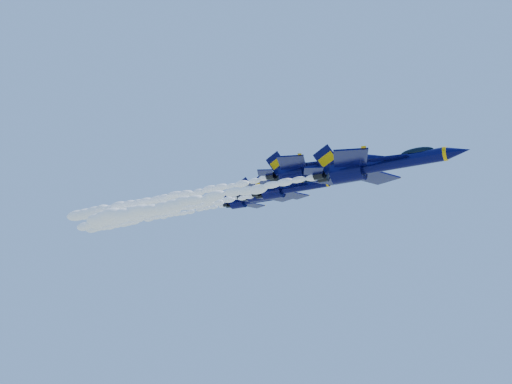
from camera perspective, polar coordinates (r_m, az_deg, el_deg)
The scene contains 10 objects.
jet_lead at distance 66.30m, azimuth 13.70°, elevation 3.00°, with size 19.85×16.28×7.38m.
smoke_trail_jet_lead at distance 80.83m, azimuth -7.88°, elevation -1.08°, with size 45.91×2.53×2.28m, color white.
jet_second at distance 73.85m, azimuth 6.82°, elevation 2.73°, with size 18.11×14.86×6.73m.
smoke_trail_jet_second at distance 90.30m, azimuth -11.10°, elevation -0.86°, with size 45.91×2.31×2.08m, color white.
jet_third at distance 84.91m, azimuth 3.94°, elevation 0.41°, with size 16.42×13.47×6.10m.
smoke_trail_jet_third at distance 101.71m, azimuth -11.16°, elevation -2.33°, with size 45.91×2.09×1.88m, color white.
jet_fourth at distance 98.26m, azimuth 2.17°, elevation 0.11°, with size 18.99×15.57×7.06m.
smoke_trail_jet_fourth at distance 116.08m, azimuth -11.30°, elevation -2.34°, with size 45.91×2.42×2.18m, color white.
jet_fifth at distance 110.09m, azimuth -0.69°, elevation -1.02°, with size 15.34×12.58×5.70m.
smoke_trail_jet_fifth at distance 127.78m, azimuth -11.96°, elevation -2.97°, with size 45.91×1.95×1.76m, color white.
Camera 1 is at (38.46, -70.09, 130.52)m, focal length 35.00 mm.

